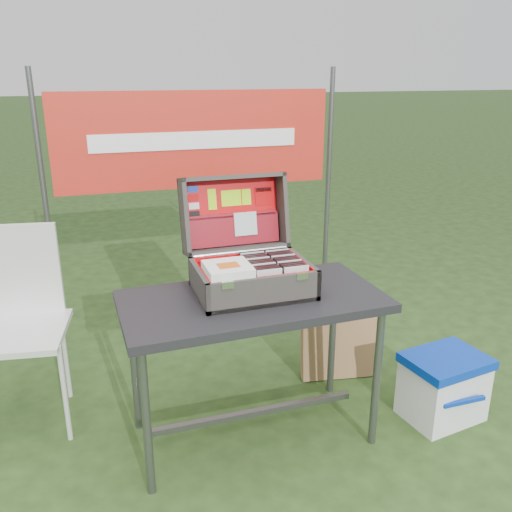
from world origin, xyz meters
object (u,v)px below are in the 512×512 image
object	(u,v)px
table	(253,369)
cardboard_box	(339,340)
suitcase	(248,238)
cooler	(443,387)
chair	(17,336)

from	to	relation	value
table	cardboard_box	size ratio (longest dim) A/B	2.57
table	suitcase	bearing A→B (deg)	80.45
table	cooler	bearing A→B (deg)	-10.75
suitcase	cooler	distance (m)	1.26
table	cooler	xyz separation A→B (m)	(0.96, -0.16, -0.19)
table	suitcase	size ratio (longest dim) A/B	2.22
table	cardboard_box	distance (m)	0.75
chair	cardboard_box	size ratio (longest dim) A/B	2.17
cooler	cardboard_box	xyz separation A→B (m)	(-0.32, 0.53, 0.05)
cooler	chair	size ratio (longest dim) A/B	0.40
chair	cooler	bearing A→B (deg)	-7.69
table	cardboard_box	world-z (taller)	table
suitcase	chair	world-z (taller)	suitcase
cooler	cardboard_box	distance (m)	0.62
suitcase	cardboard_box	distance (m)	1.00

